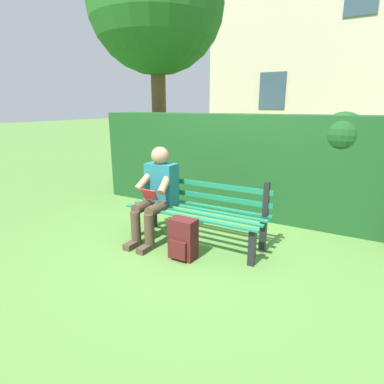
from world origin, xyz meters
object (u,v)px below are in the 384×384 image
park_bench (199,210)px  person_seated (156,192)px  tree (154,9)px  backpack (183,239)px

park_bench → person_seated: person_seated is taller
park_bench → tree: (2.46, -2.59, 3.13)m
park_bench → person_seated: size_ratio=1.48×
park_bench → person_seated: bearing=18.3°
person_seated → backpack: size_ratio=2.54×
park_bench → backpack: 0.51m
park_bench → backpack: park_bench is taller
tree → park_bench: bearing=133.5°
person_seated → tree: size_ratio=0.23×
park_bench → tree: tree is taller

